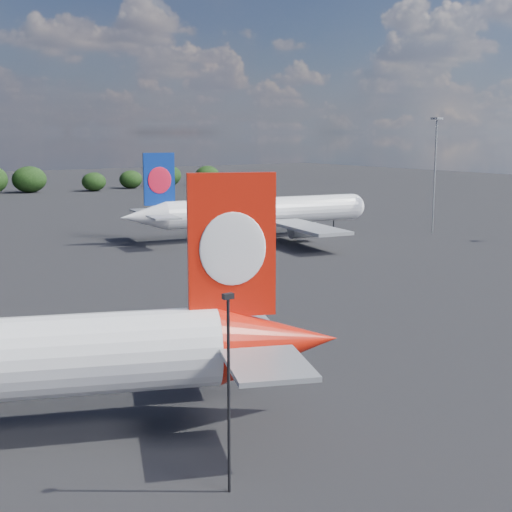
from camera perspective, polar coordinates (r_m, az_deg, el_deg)
china_southern_airliner at (r=122.68m, az=-0.04°, el=3.53°), size 45.36×43.28×14.82m
apron_lamp_post at (r=35.77m, az=-2.20°, el=-10.09°), size 0.55×0.30×10.34m
floodlight_mast_near at (r=132.04m, az=14.15°, el=7.60°), size 1.60×1.60×20.63m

